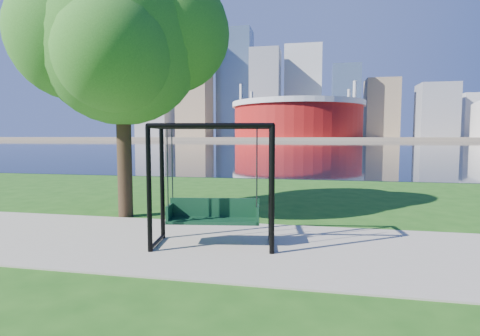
# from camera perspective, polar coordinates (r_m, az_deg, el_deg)

# --- Properties ---
(ground) EXTENTS (900.00, 900.00, 0.00)m
(ground) POSITION_cam_1_polar(r_m,az_deg,el_deg) (8.36, 1.12, -10.96)
(ground) COLOR #1E5114
(ground) RESTS_ON ground
(path) EXTENTS (120.00, 4.00, 0.03)m
(path) POSITION_cam_1_polar(r_m,az_deg,el_deg) (7.88, 0.45, -11.83)
(path) COLOR #9E937F
(path) RESTS_ON ground
(river) EXTENTS (900.00, 180.00, 0.02)m
(river) POSITION_cam_1_polar(r_m,az_deg,el_deg) (109.95, 10.65, 3.51)
(river) COLOR black
(river) RESTS_ON ground
(far_bank) EXTENTS (900.00, 228.00, 2.00)m
(far_bank) POSITION_cam_1_polar(r_m,az_deg,el_deg) (313.92, 11.15, 4.44)
(far_bank) COLOR #937F60
(far_bank) RESTS_ON ground
(stadium) EXTENTS (83.00, 83.00, 32.00)m
(stadium) POSITION_cam_1_polar(r_m,az_deg,el_deg) (243.48, 8.75, 7.53)
(stadium) COLOR maroon
(stadium) RESTS_ON far_bank
(skyline) EXTENTS (392.00, 66.00, 96.50)m
(skyline) POSITION_cam_1_polar(r_m,az_deg,el_deg) (329.08, 10.51, 10.55)
(skyline) COLOR gray
(skyline) RESTS_ON far_bank
(swing) EXTENTS (2.60, 1.41, 2.53)m
(swing) POSITION_cam_1_polar(r_m,az_deg,el_deg) (7.69, -4.07, -3.04)
(swing) COLOR black
(swing) RESTS_ON ground
(park_tree) EXTENTS (5.73, 5.18, 7.12)m
(park_tree) POSITION_cam_1_polar(r_m,az_deg,el_deg) (11.37, -17.71, 18.16)
(park_tree) COLOR black
(park_tree) RESTS_ON ground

